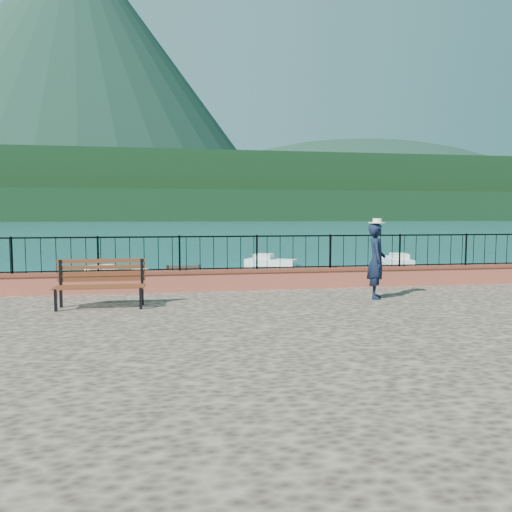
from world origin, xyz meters
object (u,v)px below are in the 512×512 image
object	(u,v)px
boat_3	(113,272)
boat_1	(331,284)
person	(376,261)
park_bench	(101,294)
boat_4	(271,260)
boat_2	(327,274)
boat_5	(397,258)

from	to	relation	value
boat_3	boat_1	bearing A→B (deg)	-54.89
boat_3	person	bearing A→B (deg)	-82.83
park_bench	boat_4	xyz separation A→B (m)	(8.23, 20.57, -1.13)
boat_4	boat_1	bearing A→B (deg)	-60.32
park_bench	boat_2	xyz separation A→B (m)	(9.32, 11.94, -1.13)
boat_3	boat_4	size ratio (longest dim) A/B	1.22
park_bench	boat_4	size ratio (longest dim) A/B	0.60
person	boat_1	world-z (taller)	person
park_bench	boat_3	xyz separation A→B (m)	(-1.34, 14.79, -1.13)
person	boat_2	distance (m)	12.16
person	boat_2	xyz separation A→B (m)	(2.54, 11.76, -1.77)
boat_1	boat_4	world-z (taller)	same
boat_1	boat_4	size ratio (longest dim) A/B	1.17
person	boat_5	distance (m)	22.48
boat_1	boat_5	bearing A→B (deg)	76.77
person	boat_3	xyz separation A→B (m)	(-8.12, 14.62, -1.77)
park_bench	boat_2	world-z (taller)	park_bench
person	boat_4	world-z (taller)	person
boat_3	boat_4	world-z (taller)	same
boat_1	boat_2	xyz separation A→B (m)	(0.97, 3.45, 0.00)
person	boat_1	distance (m)	8.65
boat_1	boat_3	xyz separation A→B (m)	(-9.69, 6.30, 0.00)
boat_2	boat_3	size ratio (longest dim) A/B	0.98
boat_1	boat_4	bearing A→B (deg)	113.89
park_bench	boat_3	size ratio (longest dim) A/B	0.50
boat_1	boat_3	bearing A→B (deg)	170.28
boat_4	park_bench	bearing A→B (deg)	-82.73
boat_2	boat_4	distance (m)	8.69
boat_4	boat_5	xyz separation A→B (m)	(8.75, -0.43, 0.00)
boat_3	park_bench	bearing A→B (deg)	-106.70
boat_2	boat_4	xyz separation A→B (m)	(-1.09, 8.62, 0.00)
boat_2	boat_5	bearing A→B (deg)	8.34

